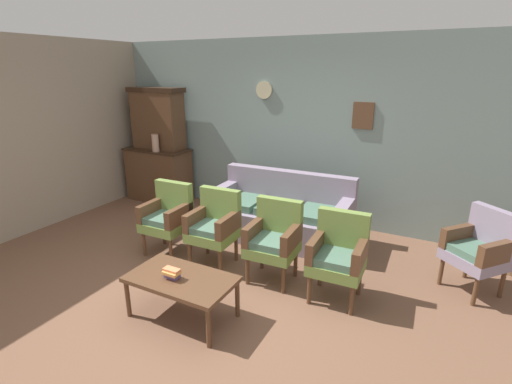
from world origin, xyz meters
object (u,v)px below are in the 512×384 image
object	(u,v)px
floral_couch	(281,216)
armchair_row_middle	(274,237)
side_cabinet	(159,174)
book_stack_on_table	(172,273)
vase_on_cabinet	(155,143)
coffee_table	(181,281)
armchair_near_couch_end	(214,224)
wingback_chair_by_fireplace	(480,247)
armchair_by_doorway	(338,253)
armchair_near_cabinet	(168,215)

from	to	relation	value
floral_couch	armchair_row_middle	distance (m)	1.10
side_cabinet	armchair_row_middle	size ratio (longest dim) A/B	1.28
side_cabinet	book_stack_on_table	distance (m)	3.54
vase_on_cabinet	coffee_table	distance (m)	3.39
side_cabinet	vase_on_cabinet	size ratio (longest dim) A/B	3.93
armchair_near_couch_end	coffee_table	distance (m)	1.09
side_cabinet	wingback_chair_by_fireplace	size ratio (longest dim) A/B	1.28
side_cabinet	armchair_near_couch_end	distance (m)	2.63
armchair_row_middle	coffee_table	world-z (taller)	armchair_row_middle
armchair_by_doorway	coffee_table	world-z (taller)	armchair_by_doorway
armchair_near_couch_end	coffee_table	size ratio (longest dim) A/B	0.90
armchair_near_cabinet	armchair_row_middle	bearing A→B (deg)	0.98
armchair_row_middle	wingback_chair_by_fireplace	bearing A→B (deg)	21.08
armchair_row_middle	side_cabinet	bearing A→B (deg)	153.08
side_cabinet	armchair_row_middle	xyz separation A→B (m)	(2.96, -1.50, 0.03)
armchair_near_cabinet	book_stack_on_table	world-z (taller)	armchair_near_cabinet
armchair_row_middle	armchair_by_doorway	distance (m)	0.73
armchair_near_cabinet	armchair_near_couch_end	size ratio (longest dim) A/B	1.00
side_cabinet	wingback_chair_by_fireplace	xyz separation A→B (m)	(4.95, -0.73, 0.03)
side_cabinet	book_stack_on_table	size ratio (longest dim) A/B	7.22
armchair_near_couch_end	book_stack_on_table	bearing A→B (deg)	-76.85
floral_couch	book_stack_on_table	bearing A→B (deg)	-94.46
side_cabinet	armchair_near_cabinet	world-z (taller)	side_cabinet
floral_couch	armchair_near_cabinet	distance (m)	1.53
armchair_near_cabinet	armchair_row_middle	world-z (taller)	same
armchair_row_middle	book_stack_on_table	size ratio (longest dim) A/B	5.63
armchair_by_doorway	floral_couch	bearing A→B (deg)	135.97
armchair_row_middle	armchair_by_doorway	xyz separation A→B (m)	(0.73, -0.04, 0.00)
armchair_row_middle	coffee_table	xyz separation A→B (m)	(-0.47, -1.03, -0.12)
coffee_table	armchair_near_couch_end	bearing A→B (deg)	106.93
wingback_chair_by_fireplace	book_stack_on_table	distance (m)	3.13
armchair_by_doorway	coffee_table	size ratio (longest dim) A/B	0.90
vase_on_cabinet	armchair_by_doorway	bearing A→B (deg)	-20.95
side_cabinet	coffee_table	bearing A→B (deg)	-45.49
coffee_table	wingback_chair_by_fireplace	bearing A→B (deg)	36.12
armchair_near_cabinet	armchair_by_doorway	world-z (taller)	same
floral_couch	wingback_chair_by_fireplace	distance (m)	2.38
side_cabinet	vase_on_cabinet	bearing A→B (deg)	-51.93
side_cabinet	armchair_near_cabinet	distance (m)	2.13
vase_on_cabinet	armchair_row_middle	xyz separation A→B (m)	(2.82, -1.32, -0.58)
vase_on_cabinet	floral_couch	bearing A→B (deg)	-6.95
vase_on_cabinet	armchair_near_cabinet	world-z (taller)	vase_on_cabinet
wingback_chair_by_fireplace	coffee_table	distance (m)	3.05
vase_on_cabinet	armchair_near_couch_end	world-z (taller)	vase_on_cabinet
floral_couch	armchair_near_cabinet	size ratio (longest dim) A/B	2.14
armchair_row_middle	coffee_table	size ratio (longest dim) A/B	0.90
side_cabinet	armchair_near_couch_end	world-z (taller)	side_cabinet
vase_on_cabinet	coffee_table	xyz separation A→B (m)	(2.34, -2.35, -0.70)
book_stack_on_table	vase_on_cabinet	bearing A→B (deg)	133.57
armchair_near_cabinet	armchair_row_middle	distance (m)	1.47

